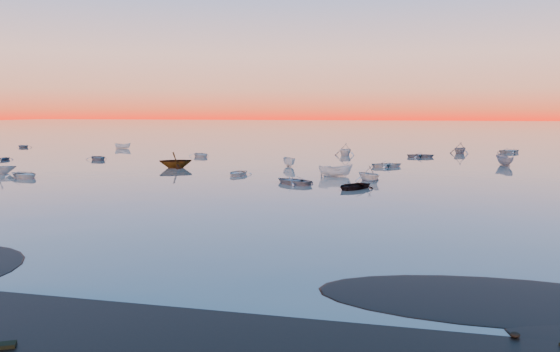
% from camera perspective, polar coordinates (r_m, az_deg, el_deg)
% --- Properties ---
extents(ground, '(600.00, 600.00, 0.00)m').
position_cam_1_polar(ground, '(122.27, 6.73, 3.35)').
color(ground, slate).
rests_on(ground, ground).
extents(mud_lobes, '(140.00, 6.00, 0.07)m').
position_cam_1_polar(mud_lobes, '(25.73, -20.90, -10.21)').
color(mud_lobes, black).
rests_on(mud_lobes, ground).
extents(moored_fleet, '(124.00, 58.00, 1.20)m').
position_cam_1_polar(moored_fleet, '(75.92, 2.61, 1.28)').
color(moored_fleet, silver).
rests_on(moored_fleet, ground).
extents(boat_near_left, '(3.92, 4.76, 1.11)m').
position_cam_1_polar(boat_near_left, '(66.48, -25.12, -0.16)').
color(boat_near_left, silver).
rests_on(boat_near_left, ground).
extents(boat_near_center, '(3.10, 4.33, 1.38)m').
position_cam_1_polar(boat_near_center, '(61.56, 5.82, -0.05)').
color(boat_near_center, silver).
rests_on(boat_near_center, ground).
extents(boat_near_right, '(3.69, 3.60, 1.24)m').
position_cam_1_polar(boat_near_right, '(58.19, 9.26, -0.51)').
color(boat_near_right, silver).
rests_on(boat_near_right, ground).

